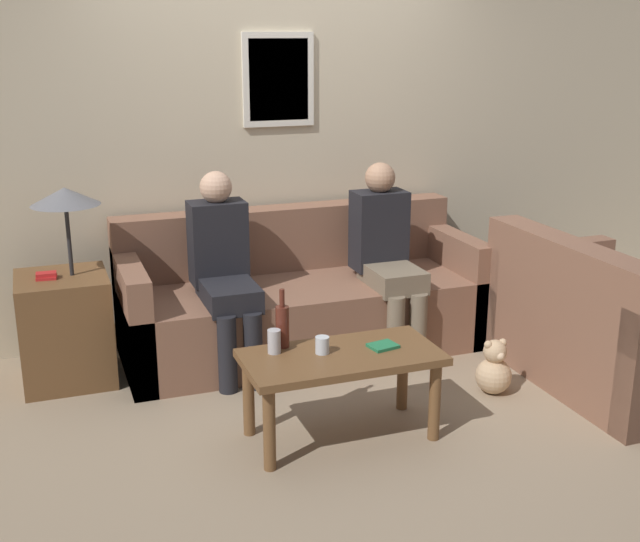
% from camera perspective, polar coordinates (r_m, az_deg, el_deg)
% --- Properties ---
extents(ground_plane, '(16.00, 16.00, 0.00)m').
position_cam_1_polar(ground_plane, '(4.88, 0.64, -7.51)').
color(ground_plane, gray).
extents(wall_back, '(9.00, 0.08, 2.60)m').
position_cam_1_polar(wall_back, '(5.44, -3.05, 9.27)').
color(wall_back, beige).
rests_on(wall_back, ground_plane).
extents(couch_main, '(2.31, 0.88, 0.89)m').
position_cam_1_polar(couch_main, '(5.23, -1.37, -2.18)').
color(couch_main, brown).
rests_on(couch_main, ground_plane).
extents(couch_side, '(0.88, 1.39, 0.89)m').
position_cam_1_polar(couch_side, '(4.99, 19.61, -4.08)').
color(couch_side, brown).
rests_on(couch_side, ground_plane).
extents(coffee_table, '(0.99, 0.49, 0.46)m').
position_cam_1_polar(coffee_table, '(4.05, 1.53, -6.85)').
color(coffee_table, brown).
rests_on(coffee_table, ground_plane).
extents(side_table_with_lamp, '(0.52, 0.52, 1.16)m').
position_cam_1_polar(side_table_with_lamp, '(4.94, -17.64, -3.22)').
color(side_table_with_lamp, brown).
rests_on(side_table_with_lamp, ground_plane).
extents(wine_bottle, '(0.07, 0.07, 0.31)m').
position_cam_1_polar(wine_bottle, '(4.06, -2.69, -3.87)').
color(wine_bottle, '#562319').
rests_on(wine_bottle, coffee_table).
extents(drinking_glass, '(0.07, 0.07, 0.09)m').
position_cam_1_polar(drinking_glass, '(4.00, 0.16, -5.29)').
color(drinking_glass, silver).
rests_on(drinking_glass, coffee_table).
extents(book_stack, '(0.16, 0.14, 0.02)m').
position_cam_1_polar(book_stack, '(4.10, 4.50, -5.33)').
color(book_stack, '#237547').
rests_on(book_stack, coffee_table).
extents(soda_can, '(0.07, 0.07, 0.12)m').
position_cam_1_polar(soda_can, '(4.01, -3.28, -5.02)').
color(soda_can, '#BCBCC1').
rests_on(soda_can, coffee_table).
extents(person_left, '(0.34, 0.65, 1.20)m').
position_cam_1_polar(person_left, '(4.83, -6.86, 0.35)').
color(person_left, black).
rests_on(person_left, ground_plane).
extents(person_right, '(0.34, 0.61, 1.21)m').
position_cam_1_polar(person_right, '(5.13, 4.74, 1.41)').
color(person_right, '#756651').
rests_on(person_right, ground_plane).
extents(teddy_bear, '(0.21, 0.21, 0.33)m').
position_cam_1_polar(teddy_bear, '(4.73, 12.26, -6.89)').
color(teddy_bear, tan).
rests_on(teddy_bear, ground_plane).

